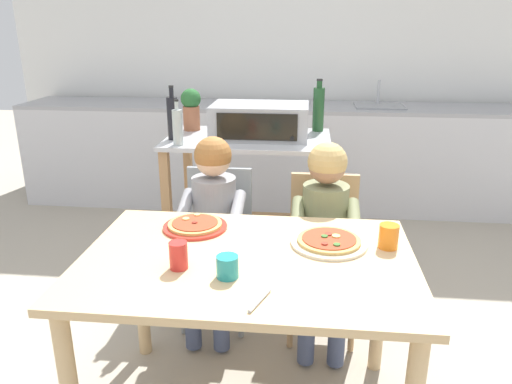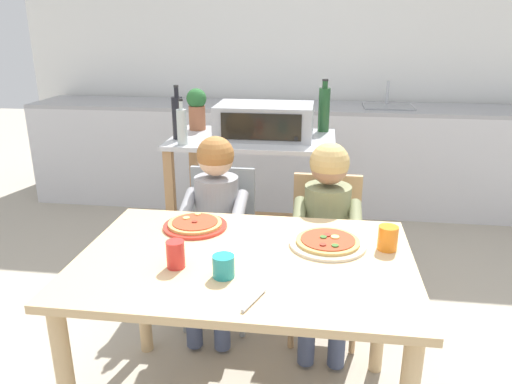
{
  "view_description": "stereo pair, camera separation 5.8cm",
  "coord_description": "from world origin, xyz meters",
  "px_view_note": "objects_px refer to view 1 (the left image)",
  "views": [
    {
      "loc": [
        0.2,
        -1.61,
        1.54
      ],
      "look_at": [
        0.0,
        0.3,
        0.87
      ],
      "focal_mm": 34.46,
      "sensor_mm": 36.0,
      "label": 1
    },
    {
      "loc": [
        0.26,
        -1.61,
        1.54
      ],
      "look_at": [
        0.0,
        0.3,
        0.87
      ],
      "focal_mm": 34.46,
      "sensor_mm": 36.0,
      "label": 2
    }
  ],
  "objects_px": {
    "pizza_plate_red_rimmed": "(195,225)",
    "pizza_plate_cream": "(329,242)",
    "dining_chair_right": "(323,244)",
    "drinking_cup_red": "(179,255)",
    "drinking_cup_orange": "(389,236)",
    "child_in_olive_shirt": "(325,222)",
    "bottle_slim_sauce": "(319,108)",
    "serving_spoon": "(260,300)",
    "bottle_squat_spirits": "(173,117)",
    "kitchen_island_cart": "(249,186)",
    "dining_table": "(248,282)",
    "toaster_oven": "(260,121)",
    "bottle_brown_beer": "(178,127)",
    "potted_herb_plant": "(191,108)",
    "dining_chair_left": "(218,234)",
    "drinking_cup_teal": "(227,267)",
    "child_in_grey_shirt": "(212,214)"
  },
  "relations": [
    {
      "from": "pizza_plate_red_rimmed",
      "to": "serving_spoon",
      "type": "distance_m",
      "value": 0.63
    },
    {
      "from": "toaster_oven",
      "to": "serving_spoon",
      "type": "bearing_deg",
      "value": -84.37
    },
    {
      "from": "kitchen_island_cart",
      "to": "bottle_brown_beer",
      "type": "distance_m",
      "value": 0.59
    },
    {
      "from": "kitchen_island_cart",
      "to": "dining_chair_left",
      "type": "bearing_deg",
      "value": -103.41
    },
    {
      "from": "bottle_brown_beer",
      "to": "bottle_slim_sauce",
      "type": "distance_m",
      "value": 0.89
    },
    {
      "from": "child_in_grey_shirt",
      "to": "serving_spoon",
      "type": "bearing_deg",
      "value": -70.22
    },
    {
      "from": "dining_table",
      "to": "potted_herb_plant",
      "type": "bearing_deg",
      "value": 110.77
    },
    {
      "from": "dining_table",
      "to": "drinking_cup_teal",
      "type": "bearing_deg",
      "value": -107.17
    },
    {
      "from": "kitchen_island_cart",
      "to": "bottle_squat_spirits",
      "type": "relative_size",
      "value": 3.12
    },
    {
      "from": "dining_chair_right",
      "to": "pizza_plate_cream",
      "type": "height_order",
      "value": "dining_chair_right"
    },
    {
      "from": "dining_chair_right",
      "to": "drinking_cup_teal",
      "type": "bearing_deg",
      "value": -112.89
    },
    {
      "from": "child_in_olive_shirt",
      "to": "drinking_cup_orange",
      "type": "bearing_deg",
      "value": -61.6
    },
    {
      "from": "bottle_squat_spirits",
      "to": "child_in_grey_shirt",
      "type": "height_order",
      "value": "bottle_squat_spirits"
    },
    {
      "from": "bottle_brown_beer",
      "to": "dining_chair_left",
      "type": "relative_size",
      "value": 0.31
    },
    {
      "from": "kitchen_island_cart",
      "to": "drinking_cup_red",
      "type": "xyz_separation_m",
      "value": [
        -0.09,
        -1.3,
        0.17
      ]
    },
    {
      "from": "dining_table",
      "to": "child_in_grey_shirt",
      "type": "distance_m",
      "value": 0.66
    },
    {
      "from": "dining_chair_right",
      "to": "drinking_cup_teal",
      "type": "height_order",
      "value": "dining_chair_right"
    },
    {
      "from": "bottle_brown_beer",
      "to": "potted_herb_plant",
      "type": "distance_m",
      "value": 0.4
    },
    {
      "from": "dining_chair_left",
      "to": "child_in_grey_shirt",
      "type": "bearing_deg",
      "value": -90.0
    },
    {
      "from": "dining_table",
      "to": "child_in_olive_shirt",
      "type": "height_order",
      "value": "child_in_olive_shirt"
    },
    {
      "from": "bottle_brown_beer",
      "to": "drinking_cup_teal",
      "type": "height_order",
      "value": "bottle_brown_beer"
    },
    {
      "from": "bottle_slim_sauce",
      "to": "child_in_olive_shirt",
      "type": "xyz_separation_m",
      "value": [
        0.04,
        -0.87,
        -0.39
      ]
    },
    {
      "from": "bottle_squat_spirits",
      "to": "drinking_cup_red",
      "type": "distance_m",
      "value": 1.28
    },
    {
      "from": "toaster_oven",
      "to": "pizza_plate_cream",
      "type": "distance_m",
      "value": 1.16
    },
    {
      "from": "pizza_plate_red_rimmed",
      "to": "pizza_plate_cream",
      "type": "relative_size",
      "value": 0.9
    },
    {
      "from": "bottle_slim_sauce",
      "to": "dining_table",
      "type": "relative_size",
      "value": 0.26
    },
    {
      "from": "pizza_plate_red_rimmed",
      "to": "serving_spoon",
      "type": "relative_size",
      "value": 1.91
    },
    {
      "from": "serving_spoon",
      "to": "bottle_slim_sauce",
      "type": "bearing_deg",
      "value": 83.68
    },
    {
      "from": "kitchen_island_cart",
      "to": "child_in_grey_shirt",
      "type": "distance_m",
      "value": 0.6
    },
    {
      "from": "dining_chair_left",
      "to": "drinking_cup_teal",
      "type": "xyz_separation_m",
      "value": [
        0.2,
        -0.88,
        0.28
      ]
    },
    {
      "from": "drinking_cup_teal",
      "to": "toaster_oven",
      "type": "bearing_deg",
      "value": 91.04
    },
    {
      "from": "bottle_squat_spirits",
      "to": "bottle_brown_beer",
      "type": "distance_m",
      "value": 0.15
    },
    {
      "from": "toaster_oven",
      "to": "dining_chair_left",
      "type": "distance_m",
      "value": 0.73
    },
    {
      "from": "bottle_slim_sauce",
      "to": "serving_spoon",
      "type": "distance_m",
      "value": 1.76
    },
    {
      "from": "pizza_plate_cream",
      "to": "drinking_cup_teal",
      "type": "xyz_separation_m",
      "value": [
        -0.35,
        -0.3,
        0.03
      ]
    },
    {
      "from": "kitchen_island_cart",
      "to": "potted_herb_plant",
      "type": "relative_size",
      "value": 3.73
    },
    {
      "from": "toaster_oven",
      "to": "serving_spoon",
      "type": "relative_size",
      "value": 3.97
    },
    {
      "from": "bottle_squat_spirits",
      "to": "potted_herb_plant",
      "type": "distance_m",
      "value": 0.27
    },
    {
      "from": "serving_spoon",
      "to": "toaster_oven",
      "type": "bearing_deg",
      "value": 95.63
    },
    {
      "from": "bottle_squat_spirits",
      "to": "child_in_olive_shirt",
      "type": "xyz_separation_m",
      "value": [
        0.86,
        -0.55,
        -0.38
      ]
    },
    {
      "from": "dining_table",
      "to": "child_in_olive_shirt",
      "type": "bearing_deg",
      "value": 61.24
    },
    {
      "from": "dining_table",
      "to": "pizza_plate_red_rimmed",
      "type": "distance_m",
      "value": 0.37
    },
    {
      "from": "child_in_grey_shirt",
      "to": "drinking_cup_orange",
      "type": "height_order",
      "value": "child_in_grey_shirt"
    },
    {
      "from": "bottle_brown_beer",
      "to": "drinking_cup_red",
      "type": "relative_size",
      "value": 2.54
    },
    {
      "from": "dining_table",
      "to": "serving_spoon",
      "type": "distance_m",
      "value": 0.33
    },
    {
      "from": "bottle_squat_spirits",
      "to": "pizza_plate_cream",
      "type": "height_order",
      "value": "bottle_squat_spirits"
    },
    {
      "from": "drinking_cup_orange",
      "to": "serving_spoon",
      "type": "bearing_deg",
      "value": -135.68
    },
    {
      "from": "toaster_oven",
      "to": "bottle_squat_spirits",
      "type": "height_order",
      "value": "bottle_squat_spirits"
    },
    {
      "from": "drinking_cup_red",
      "to": "drinking_cup_orange",
      "type": "xyz_separation_m",
      "value": [
        0.75,
        0.25,
        -0.0
      ]
    },
    {
      "from": "child_in_olive_shirt",
      "to": "potted_herb_plant",
      "type": "bearing_deg",
      "value": 135.16
    }
  ]
}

